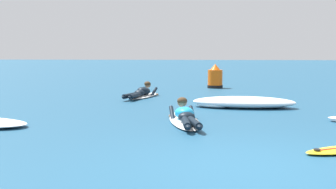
# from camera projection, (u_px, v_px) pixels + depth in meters

# --- Properties ---
(ground_plane) EXTENTS (120.00, 120.00, 0.00)m
(ground_plane) POSITION_uv_depth(u_px,v_px,m) (224.00, 93.00, 15.61)
(ground_plane) COLOR navy
(surfer_near) EXTENTS (1.01, 2.64, 0.54)m
(surfer_near) POSITION_uv_depth(u_px,v_px,m) (185.00, 117.00, 9.06)
(surfer_near) COLOR white
(surfer_near) RESTS_ON ground
(surfer_far) EXTENTS (1.01, 2.44, 0.54)m
(surfer_far) POSITION_uv_depth(u_px,v_px,m) (142.00, 93.00, 14.10)
(surfer_far) COLOR white
(surfer_far) RESTS_ON ground
(whitewater_front) EXTENTS (2.77, 1.25, 0.30)m
(whitewater_front) POSITION_uv_depth(u_px,v_px,m) (244.00, 102.00, 11.58)
(whitewater_front) COLOR white
(whitewater_front) RESTS_ON ground
(channel_marker_buoy) EXTENTS (0.62, 0.62, 0.98)m
(channel_marker_buoy) POSITION_uv_depth(u_px,v_px,m) (215.00, 79.00, 17.71)
(channel_marker_buoy) COLOR #EA5B0F
(channel_marker_buoy) RESTS_ON ground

